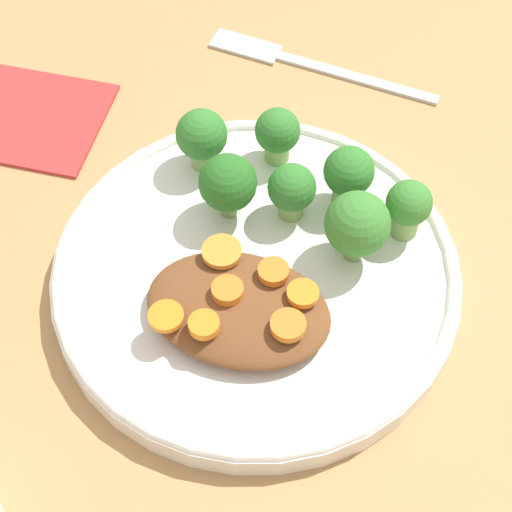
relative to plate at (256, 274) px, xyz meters
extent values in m
plane|color=tan|center=(0.00, 0.00, -0.01)|extent=(4.00, 4.00, 0.00)
cylinder|color=white|center=(0.00, 0.00, 0.00)|extent=(0.28, 0.28, 0.02)
torus|color=white|center=(0.00, 0.00, 0.01)|extent=(0.28, 0.28, 0.01)
ellipsoid|color=brown|center=(0.00, -0.04, 0.02)|extent=(0.12, 0.09, 0.02)
cylinder|color=#7FA85B|center=(0.01, 0.05, 0.02)|extent=(0.02, 0.02, 0.02)
sphere|color=#337A2D|center=(0.01, 0.05, 0.03)|extent=(0.03, 0.03, 0.03)
cylinder|color=#7FA85B|center=(-0.06, 0.08, 0.02)|extent=(0.02, 0.02, 0.02)
sphere|color=#337A2D|center=(-0.06, 0.08, 0.04)|extent=(0.04, 0.04, 0.04)
cylinder|color=#759E51|center=(-0.03, 0.04, 0.02)|extent=(0.01, 0.01, 0.02)
sphere|color=#286B23|center=(-0.03, 0.04, 0.04)|extent=(0.04, 0.04, 0.04)
cylinder|color=#7FA85B|center=(0.09, 0.06, 0.02)|extent=(0.02, 0.02, 0.02)
sphere|color=#3D8433|center=(0.09, 0.06, 0.04)|extent=(0.03, 0.03, 0.03)
cylinder|color=#7FA85B|center=(-0.01, 0.10, 0.02)|extent=(0.02, 0.02, 0.02)
sphere|color=#337A2D|center=(-0.01, 0.10, 0.04)|extent=(0.03, 0.03, 0.03)
cylinder|color=#7FA85B|center=(0.04, 0.08, 0.02)|extent=(0.02, 0.02, 0.02)
sphere|color=#337A2D|center=(0.04, 0.08, 0.04)|extent=(0.04, 0.04, 0.04)
cylinder|color=#759E51|center=(0.06, 0.03, 0.02)|extent=(0.01, 0.01, 0.02)
sphere|color=#3D8433|center=(0.06, 0.03, 0.04)|extent=(0.04, 0.04, 0.04)
cylinder|color=orange|center=(0.02, -0.01, 0.03)|extent=(0.02, 0.02, 0.01)
cylinder|color=orange|center=(-0.04, -0.07, 0.03)|extent=(0.02, 0.02, 0.00)
cylinder|color=orange|center=(0.04, -0.02, 0.03)|extent=(0.02, 0.02, 0.00)
cylinder|color=orange|center=(-0.01, -0.04, 0.03)|extent=(0.02, 0.02, 0.01)
cylinder|color=orange|center=(0.04, -0.05, 0.03)|extent=(0.02, 0.02, 0.01)
cylinder|color=orange|center=(-0.02, -0.01, 0.03)|extent=(0.03, 0.03, 0.00)
cylinder|color=orange|center=(-0.01, -0.07, 0.03)|extent=(0.02, 0.02, 0.01)
cube|color=#B7B7B7|center=(0.02, 0.22, -0.01)|extent=(0.14, 0.02, 0.01)
cube|color=#B7B7B7|center=(-0.08, 0.23, -0.01)|extent=(0.06, 0.03, 0.01)
cube|color=#B73333|center=(-0.24, 0.10, -0.01)|extent=(0.16, 0.11, 0.01)
camera|label=1|loc=(0.09, -0.32, 0.49)|focal=60.00mm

